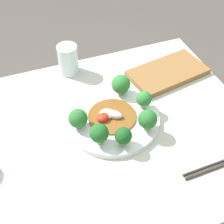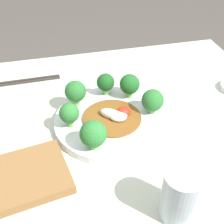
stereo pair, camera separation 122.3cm
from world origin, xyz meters
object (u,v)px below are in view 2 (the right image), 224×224
Objects in this scene: broccoli_northeast at (93,134)px; stirfry_center at (115,116)px; broccoli_east at (69,114)px; chopsticks at (23,81)px; drinking_glass at (181,195)px; broccoli_south at (106,83)px; broccoli_southeast at (75,92)px; cutting_board at (1,184)px; broccoli_southwest at (130,85)px; broccoli_west at (153,101)px; plate at (112,121)px.

broccoli_northeast is 0.11m from stirfry_center.
broccoli_east is 0.28m from chopsticks.
broccoli_east is 0.31m from drinking_glass.
broccoli_southeast is (0.08, 0.03, 0.00)m from broccoli_south.
stirfry_center is at bearing 88.93° from broccoli_south.
chopsticks is at bearing -97.01° from cutting_board.
broccoli_northeast is at bearing 69.98° from broccoli_south.
broccoli_northeast is 1.04× the size of broccoli_southwest.
broccoli_southeast and broccoli_northeast have the same top height.
broccoli_northeast is 0.09m from broccoli_east.
broccoli_west is 0.22× the size of cutting_board.
broccoli_south is 0.88× the size of broccoli_northeast.
broccoli_southeast reaches higher than broccoli_west.
stirfry_center is 0.28m from drinking_glass.
broccoli_east is (0.11, 0.11, 0.00)m from broccoli_south.
broccoli_southeast is 1.02× the size of broccoli_southwest.
plate is at bearing 130.20° from chopsticks.
broccoli_southwest is (-0.06, 0.03, 0.00)m from broccoli_south.
plate is 0.29m from cutting_board.
broccoli_southwest is 0.63× the size of drinking_glass.
stirfry_center reaches higher than plate.
plate is at bearing -0.52° from stirfry_center.
broccoli_northeast is at bearing 52.12° from broccoli_southwest.
plate is at bearing 1.68° from broccoli_west.
broccoli_east is at bearing 113.36° from chopsticks.
broccoli_east is 0.93× the size of broccoli_southwest.
stirfry_center is (0.06, 0.08, -0.03)m from broccoli_southwest.
broccoli_west reaches higher than chopsticks.
plate is at bearing 133.85° from broccoli_southeast.
broccoli_southeast is at bearing 0.02° from broccoli_southwest.
stirfry_center is (-0.11, -0.00, -0.03)m from broccoli_east.
chopsticks is at bearing -62.94° from drinking_glass.
broccoli_east is 0.20m from broccoli_west.
broccoli_northeast is (0.07, 0.19, 0.00)m from broccoli_south.
chopsticks is (0.22, -0.25, -0.02)m from stirfry_center.
cutting_board is at bearing 82.99° from chopsticks.
broccoli_east is at bearing -59.74° from drinking_glass.
broccoli_south reaches higher than stirfry_center.
broccoli_west is at bearing -178.17° from stirfry_center.
broccoli_southeast is 0.19m from broccoli_west.
broccoli_southwest is (-0.13, -0.16, 0.00)m from broccoli_northeast.
broccoli_southeast reaches higher than broccoli_south.
drinking_glass reaches higher than broccoli_northeast.
drinking_glass reaches higher than plate.
broccoli_northeast is 0.65× the size of drinking_glass.
broccoli_northeast reaches higher than broccoli_south.
drinking_glass is (-0.12, 0.19, -0.00)m from broccoli_northeast.
broccoli_east reaches higher than plate.
chopsticks is at bearing -48.95° from stirfry_center.
drinking_glass is at bearing 122.26° from broccoli_northeast.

